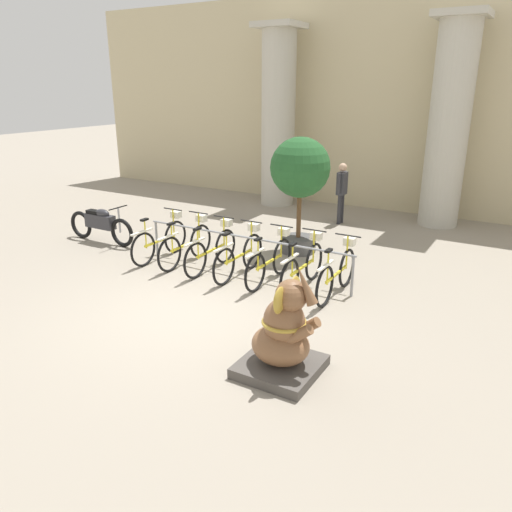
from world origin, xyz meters
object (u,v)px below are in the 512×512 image
object	(u,v)px
bicycle_6	(337,273)
potted_tree	(300,175)
bicycle_1	(187,244)
person_pedestrian	(342,188)
bicycle_4	(270,261)
bicycle_0	(161,240)
bicycle_5	(303,266)
bicycle_3	(240,255)
elephant_statue	(283,336)
motorcycle	(101,224)
bicycle_2	(212,250)

from	to	relation	value
bicycle_6	potted_tree	xyz separation A→B (m)	(-1.65, 1.85, 1.30)
bicycle_1	person_pedestrian	size ratio (longest dim) A/B	1.09
bicycle_4	person_pedestrian	world-z (taller)	person_pedestrian
bicycle_0	bicycle_4	bearing A→B (deg)	0.43
bicycle_0	bicycle_5	size ratio (longest dim) A/B	1.00
bicycle_1	bicycle_3	distance (m)	1.32
bicycle_5	elephant_statue	distance (m)	2.88
person_pedestrian	motorcycle	bearing A→B (deg)	-133.51
bicycle_1	potted_tree	bearing A→B (deg)	48.75
bicycle_4	bicycle_2	bearing A→B (deg)	-179.34
elephant_statue	motorcycle	size ratio (longest dim) A/B	0.77
bicycle_2	elephant_statue	size ratio (longest dim) A/B	1.13
bicycle_5	person_pedestrian	xyz separation A→B (m)	(-1.05, 4.55, 0.54)
elephant_statue	potted_tree	world-z (taller)	potted_tree
bicycle_6	elephant_statue	size ratio (longest dim) A/B	1.13
bicycle_4	person_pedestrian	bearing A→B (deg)	94.90
motorcycle	person_pedestrian	distance (m)	6.14
elephant_statue	motorcycle	distance (m)	6.87
motorcycle	potted_tree	size ratio (longest dim) A/B	0.80
bicycle_1	bicycle_3	size ratio (longest dim) A/B	1.00
bicycle_6	potted_tree	world-z (taller)	potted_tree
elephant_statue	person_pedestrian	world-z (taller)	person_pedestrian
bicycle_2	motorcycle	size ratio (longest dim) A/B	0.87
bicycle_0	bicycle_2	bearing A→B (deg)	0.20
bicycle_0	bicycle_4	distance (m)	2.63
bicycle_5	motorcycle	xyz separation A→B (m)	(-5.26, 0.11, 0.03)
bicycle_2	bicycle_4	xyz separation A→B (m)	(1.32, 0.02, 0.00)
bicycle_0	elephant_statue	bearing A→B (deg)	-31.57
bicycle_3	bicycle_5	size ratio (longest dim) A/B	1.00
bicycle_0	motorcycle	bearing A→B (deg)	174.76
bicycle_1	bicycle_3	xyz separation A→B (m)	(1.32, -0.04, 0.00)
elephant_statue	person_pedestrian	xyz separation A→B (m)	(-2.05, 7.25, 0.43)
bicycle_3	bicycle_6	distance (m)	1.98
bicycle_4	bicycle_1	bearing A→B (deg)	179.56
motorcycle	person_pedestrian	world-z (taller)	person_pedestrian
bicycle_1	bicycle_4	xyz separation A→B (m)	(1.98, -0.02, 0.00)
bicycle_1	elephant_statue	xyz separation A→B (m)	(3.63, -2.67, 0.10)
bicycle_0	motorcycle	distance (m)	1.98
bicycle_2	bicycle_6	xyz separation A→B (m)	(2.63, 0.06, 0.00)
bicycle_6	elephant_statue	world-z (taller)	elephant_statue
bicycle_6	bicycle_0	bearing A→B (deg)	-179.13
bicycle_3	person_pedestrian	world-z (taller)	person_pedestrian
bicycle_2	potted_tree	size ratio (longest dim) A/B	0.70
bicycle_1	person_pedestrian	xyz separation A→B (m)	(1.58, 4.58, 0.54)
bicycle_4	bicycle_5	xyz separation A→B (m)	(0.66, 0.05, 0.00)
bicycle_2	bicycle_3	distance (m)	0.66
potted_tree	bicycle_3	bearing A→B (deg)	-99.74
person_pedestrian	potted_tree	xyz separation A→B (m)	(0.06, -2.71, 0.76)
person_pedestrian	bicycle_2	bearing A→B (deg)	-101.32
bicycle_6	bicycle_2	bearing A→B (deg)	-178.79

